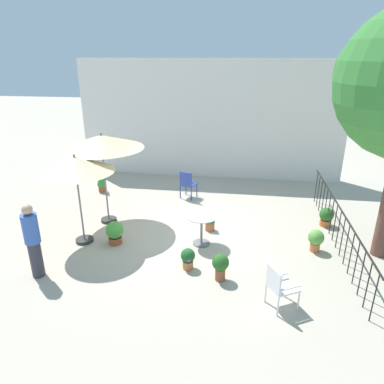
% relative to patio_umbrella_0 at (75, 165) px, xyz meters
% --- Properties ---
extents(ground_plane, '(60.00, 60.00, 0.00)m').
position_rel_patio_umbrella_0_xyz_m(ground_plane, '(2.59, 0.80, -2.02)').
color(ground_plane, '#B5A895').
extents(villa_facade, '(9.84, 0.30, 4.33)m').
position_rel_patio_umbrella_0_xyz_m(villa_facade, '(2.59, 5.69, 0.14)').
color(villa_facade, silver).
rests_on(villa_facade, ground).
extents(terrace_railing, '(0.03, 5.91, 1.01)m').
position_rel_patio_umbrella_0_xyz_m(terrace_railing, '(6.26, 0.80, -1.34)').
color(terrace_railing, black).
rests_on(terrace_railing, ground).
extents(patio_umbrella_0, '(1.83, 1.83, 2.30)m').
position_rel_patio_umbrella_0_xyz_m(patio_umbrella_0, '(0.00, 0.00, 0.00)').
color(patio_umbrella_0, '#2D2D2D').
rests_on(patio_umbrella_0, ground).
extents(patio_umbrella_1, '(2.23, 2.23, 2.55)m').
position_rel_patio_umbrella_0_xyz_m(patio_umbrella_1, '(0.18, 1.21, 0.27)').
color(patio_umbrella_1, '#2D2D2D').
rests_on(patio_umbrella_1, ground).
extents(cafe_table_0, '(0.79, 0.79, 0.78)m').
position_rel_patio_umbrella_0_xyz_m(cafe_table_0, '(2.96, 0.32, -1.48)').
color(cafe_table_0, silver).
rests_on(cafe_table_0, ground).
extents(patio_chair_0, '(0.64, 0.63, 0.87)m').
position_rel_patio_umbrella_0_xyz_m(patio_chair_0, '(4.66, -1.82, -1.53)').
color(patio_chair_0, white).
rests_on(patio_chair_0, ground).
extents(patio_chair_1, '(0.57, 0.55, 0.93)m').
position_rel_patio_umbrella_0_xyz_m(patio_chair_1, '(2.14, 3.25, -1.49)').
color(patio_chair_1, '#2B3D97').
rests_on(patio_chair_1, ground).
extents(potted_plant_0, '(0.36, 0.36, 0.60)m').
position_rel_patio_umbrella_0_xyz_m(potted_plant_0, '(3.53, -1.12, -1.66)').
color(potted_plant_0, brown).
rests_on(potted_plant_0, ground).
extents(potted_plant_1, '(0.44, 0.45, 0.59)m').
position_rel_patio_umbrella_0_xyz_m(potted_plant_1, '(0.81, 0.03, -1.71)').
color(potted_plant_1, '#9B4B2A').
rests_on(potted_plant_1, ground).
extents(potted_plant_2, '(0.39, 0.39, 0.53)m').
position_rel_patio_umbrella_0_xyz_m(potted_plant_2, '(6.25, 1.82, -1.74)').
color(potted_plant_2, '#BE6531').
rests_on(potted_plant_2, ground).
extents(potted_plant_3, '(0.27, 0.27, 0.61)m').
position_rel_patio_umbrella_0_xyz_m(potted_plant_3, '(3.10, 1.08, -1.71)').
color(potted_plant_3, '#AD5D38').
rests_on(potted_plant_3, ground).
extents(potted_plant_4, '(0.32, 0.32, 0.49)m').
position_rel_patio_umbrella_0_xyz_m(potted_plant_4, '(2.80, -0.81, -1.75)').
color(potted_plant_4, '#BE6D40').
rests_on(potted_plant_4, ground).
extents(potted_plant_5, '(0.31, 0.31, 0.93)m').
position_rel_patio_umbrella_0_xyz_m(potted_plant_5, '(-0.89, 3.38, -1.52)').
color(potted_plant_5, brown).
rests_on(potted_plant_5, ground).
extents(potted_plant_6, '(0.38, 0.38, 0.55)m').
position_rel_patio_umbrella_0_xyz_m(potted_plant_6, '(5.72, 0.38, -1.70)').
color(potted_plant_6, '#C06B3C').
rests_on(potted_plant_6, ground).
extents(standing_person, '(0.41, 0.41, 1.66)m').
position_rel_patio_umbrella_0_xyz_m(standing_person, '(-0.35, -1.53, -1.17)').
color(standing_person, '#33333D').
rests_on(standing_person, ground).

